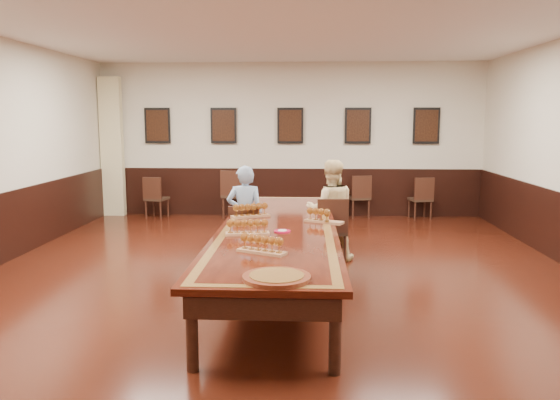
# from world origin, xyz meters

# --- Properties ---
(floor) EXTENTS (8.00, 10.00, 0.02)m
(floor) POSITION_xyz_m (0.00, 0.00, -0.01)
(floor) COLOR black
(floor) RESTS_ON ground
(ceiling) EXTENTS (8.00, 10.00, 0.02)m
(ceiling) POSITION_xyz_m (0.00, 0.00, 3.21)
(ceiling) COLOR white
(ceiling) RESTS_ON floor
(wall_back) EXTENTS (8.00, 0.02, 3.20)m
(wall_back) POSITION_xyz_m (0.00, 5.01, 1.60)
(wall_back) COLOR beige
(wall_back) RESTS_ON floor
(wall_front) EXTENTS (8.00, 0.02, 3.20)m
(wall_front) POSITION_xyz_m (0.00, -5.01, 1.60)
(wall_front) COLOR beige
(wall_front) RESTS_ON floor
(chair_man) EXTENTS (0.43, 0.47, 0.88)m
(chair_man) POSITION_xyz_m (-0.51, 0.87, 0.44)
(chair_man) COLOR black
(chair_man) RESTS_ON floor
(chair_woman) EXTENTS (0.47, 0.51, 0.94)m
(chair_woman) POSITION_xyz_m (0.70, 1.24, 0.47)
(chair_woman) COLOR black
(chair_woman) RESTS_ON floor
(spare_chair_a) EXTENTS (0.49, 0.52, 0.87)m
(spare_chair_a) POSITION_xyz_m (-2.75, 4.53, 0.43)
(spare_chair_a) COLOR black
(spare_chair_a) RESTS_ON floor
(spare_chair_b) EXTENTS (0.56, 0.59, 1.00)m
(spare_chair_b) POSITION_xyz_m (-1.13, 4.62, 0.50)
(spare_chair_b) COLOR black
(spare_chair_b) RESTS_ON floor
(spare_chair_c) EXTENTS (0.52, 0.54, 0.89)m
(spare_chair_c) POSITION_xyz_m (1.43, 4.79, 0.45)
(spare_chair_c) COLOR black
(spare_chair_c) RESTS_ON floor
(spare_chair_d) EXTENTS (0.48, 0.51, 0.87)m
(spare_chair_d) POSITION_xyz_m (2.68, 4.68, 0.44)
(spare_chair_d) COLOR black
(spare_chair_d) RESTS_ON floor
(person_man) EXTENTS (0.53, 0.36, 1.41)m
(person_man) POSITION_xyz_m (-0.51, 0.96, 0.70)
(person_man) COLOR #4675B0
(person_man) RESTS_ON floor
(person_woman) EXTENTS (0.76, 0.61, 1.47)m
(person_woman) POSITION_xyz_m (0.70, 1.34, 0.73)
(person_woman) COLOR #F9DB9B
(person_woman) RESTS_ON floor
(pink_phone) EXTENTS (0.12, 0.15, 0.01)m
(pink_phone) POSITION_xyz_m (0.60, 0.32, 0.76)
(pink_phone) COLOR #D24687
(pink_phone) RESTS_ON conference_table
(curtain) EXTENTS (0.45, 0.18, 2.90)m
(curtain) POSITION_xyz_m (-3.75, 4.82, 1.45)
(curtain) COLOR beige
(curtain) RESTS_ON floor
(wainscoting) EXTENTS (8.00, 10.00, 1.00)m
(wainscoting) POSITION_xyz_m (0.00, 0.00, 0.50)
(wainscoting) COLOR black
(wainscoting) RESTS_ON floor
(conference_table) EXTENTS (1.40, 5.00, 0.76)m
(conference_table) POSITION_xyz_m (0.00, 0.00, 0.61)
(conference_table) COLOR black
(conference_table) RESTS_ON floor
(posters) EXTENTS (6.14, 0.04, 0.74)m
(posters) POSITION_xyz_m (0.00, 4.94, 1.90)
(posters) COLOR black
(posters) RESTS_ON wall_back
(flight_a) EXTENTS (0.53, 0.37, 0.19)m
(flight_a) POSITION_xyz_m (-0.40, 0.58, 0.84)
(flight_a) COLOR #A26B44
(flight_a) RESTS_ON conference_table
(flight_b) EXTENTS (0.51, 0.36, 0.18)m
(flight_b) POSITION_xyz_m (0.54, 0.25, 0.84)
(flight_b) COLOR #A26B44
(flight_b) RESTS_ON conference_table
(flight_c) EXTENTS (0.51, 0.22, 0.18)m
(flight_c) POSITION_xyz_m (-0.32, -0.52, 0.84)
(flight_c) COLOR #A26B44
(flight_c) RESTS_ON conference_table
(flight_d) EXTENTS (0.51, 0.36, 0.19)m
(flight_d) POSITION_xyz_m (-0.09, -1.35, 0.84)
(flight_d) COLOR #A26B44
(flight_d) RESTS_ON conference_table
(red_plate_grp) EXTENTS (0.20, 0.20, 0.03)m
(red_plate_grp) POSITION_xyz_m (0.07, -0.34, 0.76)
(red_plate_grp) COLOR #C00C36
(red_plate_grp) RESTS_ON conference_table
(carved_platter) EXTENTS (0.61, 0.61, 0.04)m
(carved_platter) POSITION_xyz_m (0.10, -2.21, 0.77)
(carved_platter) COLOR #592011
(carved_platter) RESTS_ON conference_table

